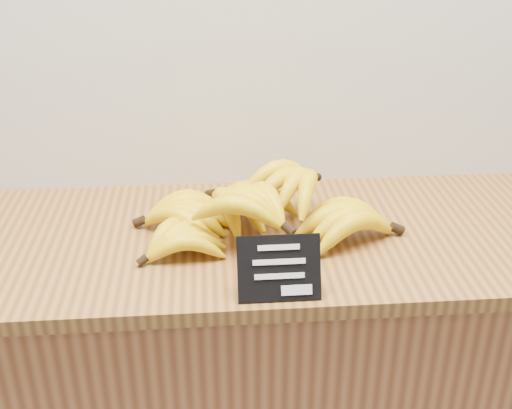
# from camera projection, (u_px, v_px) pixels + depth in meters

# --- Properties ---
(counter) EXTENTS (1.45, 0.50, 0.90)m
(counter) POSITION_uv_depth(u_px,v_px,m) (254.00, 406.00, 1.55)
(counter) COLOR #A46135
(counter) RESTS_ON ground
(counter_top) EXTENTS (1.49, 0.54, 0.03)m
(counter_top) POSITION_uv_depth(u_px,v_px,m) (254.00, 239.00, 1.34)
(counter_top) COLOR olive
(counter_top) RESTS_ON counter
(chalkboard_sign) EXTENTS (0.15, 0.05, 0.11)m
(chalkboard_sign) POSITION_uv_depth(u_px,v_px,m) (279.00, 268.00, 1.11)
(chalkboard_sign) COLOR black
(chalkboard_sign) RESTS_ON counter_top
(banana_pile) EXTENTS (0.56, 0.36, 0.12)m
(banana_pile) POSITION_uv_depth(u_px,v_px,m) (259.00, 210.00, 1.31)
(banana_pile) COLOR yellow
(banana_pile) RESTS_ON counter_top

